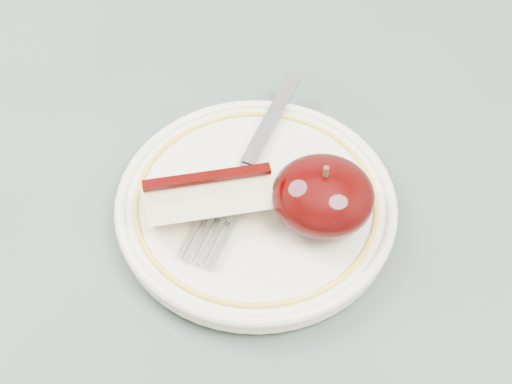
# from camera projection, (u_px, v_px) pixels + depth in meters

# --- Properties ---
(table) EXTENTS (0.90, 0.90, 0.75)m
(table) POSITION_uv_depth(u_px,v_px,m) (162.00, 252.00, 0.62)
(table) COLOR brown
(table) RESTS_ON ground
(plate) EXTENTS (0.21, 0.21, 0.02)m
(plate) POSITION_uv_depth(u_px,v_px,m) (256.00, 204.00, 0.53)
(plate) COLOR beige
(plate) RESTS_ON table
(apple_half) EXTENTS (0.07, 0.07, 0.05)m
(apple_half) POSITION_uv_depth(u_px,v_px,m) (323.00, 196.00, 0.50)
(apple_half) COLOR black
(apple_half) RESTS_ON plate
(apple_wedge) EXTENTS (0.10, 0.06, 0.04)m
(apple_wedge) POSITION_uv_depth(u_px,v_px,m) (208.00, 196.00, 0.50)
(apple_wedge) COLOR #FAEBB8
(apple_wedge) RESTS_ON plate
(fork) EXTENTS (0.07, 0.20, 0.00)m
(fork) POSITION_uv_depth(u_px,v_px,m) (246.00, 167.00, 0.54)
(fork) COLOR #95989E
(fork) RESTS_ON plate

